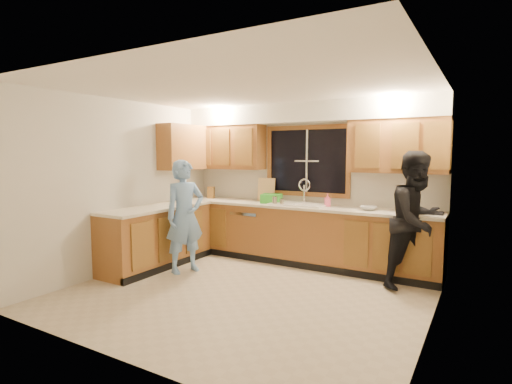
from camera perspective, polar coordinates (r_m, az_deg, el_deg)
floor at (r=5.10m, az=-1.54°, el=-14.21°), size 4.20×4.20×0.00m
ceiling at (r=4.86m, az=-1.62°, el=14.72°), size 4.20×4.20×0.00m
wall_back at (r=6.51m, az=7.30°, el=1.33°), size 4.20×0.00×4.20m
wall_left at (r=6.19m, az=-18.31°, el=0.88°), size 0.00×3.80×3.80m
wall_right at (r=4.13m, az=24.02°, el=-1.55°), size 0.00×3.80×3.80m
base_cabinets_back at (r=6.35m, az=6.14°, el=-6.15°), size 4.20×0.60×0.88m
base_cabinets_left at (r=6.33m, az=-13.89°, el=-6.32°), size 0.60×1.90×0.88m
countertop_back at (r=6.26m, az=6.12°, el=-2.04°), size 4.20×0.63×0.04m
countertop_left at (r=6.24m, az=-13.89°, el=-2.20°), size 0.63×1.90×0.04m
upper_cabinets_left at (r=7.03m, az=-3.99°, el=6.37°), size 1.35×0.33×0.75m
upper_cabinets_right at (r=5.92m, az=19.60°, el=6.21°), size 1.35×0.33×0.75m
upper_cabinets_return at (r=6.86m, az=-10.46°, el=6.31°), size 0.33×0.90×0.75m
soffit at (r=6.36m, az=6.79°, el=11.16°), size 4.20×0.35×0.30m
window_frame at (r=6.48m, az=7.30°, el=4.41°), size 1.44×0.03×1.14m
sink at (r=6.28m, az=6.19°, el=-2.34°), size 0.86×0.52×0.57m
dishwasher at (r=6.73m, az=-0.55°, el=-5.70°), size 0.60×0.56×0.82m
stove at (r=5.94m, az=-17.75°, el=-7.10°), size 0.58×0.75×0.90m
man at (r=5.87m, az=-10.12°, el=-3.43°), size 0.59×0.70×1.63m
woman at (r=5.46m, az=22.00°, el=-3.79°), size 1.03×1.08×1.76m
knife_block at (r=7.17m, az=-6.45°, el=-0.08°), size 0.14×0.13×0.21m
cutting_board at (r=6.73m, az=1.49°, el=0.35°), size 0.31×0.17×0.38m
dish_crate at (r=6.49m, az=2.23°, el=-0.92°), size 0.37×0.36×0.14m
soap_bottle at (r=6.16m, az=10.18°, el=-1.12°), size 0.12×0.12×0.20m
bowl at (r=5.88m, az=15.77°, el=-2.24°), size 0.26×0.26×0.06m
can_left at (r=6.21m, az=2.68°, el=-1.26°), size 0.09×0.09×0.13m
can_right at (r=6.15m, az=3.72°, el=-1.45°), size 0.06×0.06×0.11m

